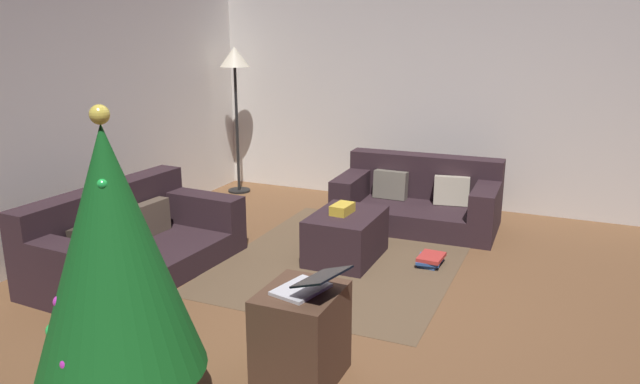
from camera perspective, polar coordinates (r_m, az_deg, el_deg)
name	(u,v)px	position (r m, az deg, el deg)	size (l,w,h in m)	color
ground_plane	(380,318)	(4.53, 5.62, -11.68)	(6.40, 6.40, 0.00)	brown
rear_partition	(39,115)	(5.85, -24.89, 6.56)	(6.40, 0.12, 2.60)	silver
corner_partition	(469,95)	(7.13, 13.83, 8.87)	(0.12, 6.40, 2.60)	silver
couch_left	(129,241)	(5.48, -17.49, -4.42)	(1.85, 1.09, 0.72)	#2D1E23
couch_right	(419,200)	(6.53, 9.30, -0.71)	(0.97, 1.67, 0.71)	#2D1E23
ottoman	(346,236)	(5.50, 2.46, -4.18)	(0.78, 0.56, 0.43)	#2D1E23
gift_box	(342,209)	(5.43, 2.11, -1.59)	(0.24, 0.15, 0.09)	gold
tv_remote	(342,207)	(5.60, 2.06, -1.40)	(0.05, 0.16, 0.02)	black
christmas_tree	(113,253)	(3.34, -18.91, -5.41)	(0.91, 0.91, 1.68)	brown
side_table	(301,336)	(3.68, -1.76, -13.34)	(0.52, 0.44, 0.57)	#4C3323
laptop	(309,285)	(3.49, -1.07, -8.70)	(0.39, 0.44, 0.17)	silver
book_stack	(430,260)	(5.50, 10.34, -6.27)	(0.32, 0.24, 0.10)	#2D5193
corner_lamp	(235,69)	(7.59, -8.01, 11.41)	(0.36, 0.36, 1.81)	black
area_rug	(346,258)	(5.57, 2.43, -6.22)	(2.60, 2.00, 0.01)	brown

